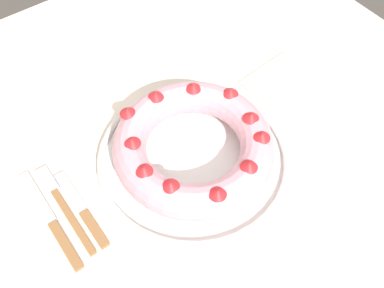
{
  "coord_description": "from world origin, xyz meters",
  "views": [
    {
      "loc": [
        -0.28,
        -0.37,
        1.47
      ],
      "look_at": [
        -0.01,
        0.0,
        0.81
      ],
      "focal_mm": 42.0,
      "sensor_mm": 36.0,
      "label": 1
    }
  ],
  "objects_px": {
    "side_bowl": "(94,67)",
    "cake_knife": "(84,213)",
    "serving_dish": "(192,157)",
    "napkin": "(279,80)",
    "bundt_cake": "(192,144)",
    "fork": "(61,202)",
    "serving_knife": "(53,225)"
  },
  "relations": [
    {
      "from": "bundt_cake",
      "to": "fork",
      "type": "distance_m",
      "value": 0.25
    },
    {
      "from": "cake_knife",
      "to": "side_bowl",
      "type": "xyz_separation_m",
      "value": [
        0.18,
        0.29,
        0.01
      ]
    },
    {
      "from": "serving_dish",
      "to": "fork",
      "type": "distance_m",
      "value": 0.25
    },
    {
      "from": "side_bowl",
      "to": "fork",
      "type": "bearing_deg",
      "value": -129.53
    },
    {
      "from": "serving_dish",
      "to": "napkin",
      "type": "height_order",
      "value": "serving_dish"
    },
    {
      "from": "cake_knife",
      "to": "side_bowl",
      "type": "relative_size",
      "value": 1.22
    },
    {
      "from": "bundt_cake",
      "to": "serving_knife",
      "type": "relative_size",
      "value": 1.3
    },
    {
      "from": "serving_dish",
      "to": "fork",
      "type": "bearing_deg",
      "value": 165.33
    },
    {
      "from": "serving_dish",
      "to": "napkin",
      "type": "distance_m",
      "value": 0.28
    },
    {
      "from": "napkin",
      "to": "side_bowl",
      "type": "bearing_deg",
      "value": 140.75
    },
    {
      "from": "side_bowl",
      "to": "napkin",
      "type": "distance_m",
      "value": 0.4
    },
    {
      "from": "serving_dish",
      "to": "cake_knife",
      "type": "relative_size",
      "value": 2.03
    },
    {
      "from": "bundt_cake",
      "to": "side_bowl",
      "type": "height_order",
      "value": "bundt_cake"
    },
    {
      "from": "serving_knife",
      "to": "napkin",
      "type": "height_order",
      "value": "serving_knife"
    },
    {
      "from": "fork",
      "to": "cake_knife",
      "type": "xyz_separation_m",
      "value": [
        0.02,
        -0.04,
        -0.0
      ]
    },
    {
      "from": "napkin",
      "to": "fork",
      "type": "bearing_deg",
      "value": 179.31
    },
    {
      "from": "bundt_cake",
      "to": "side_bowl",
      "type": "bearing_deg",
      "value": 96.67
    },
    {
      "from": "side_bowl",
      "to": "napkin",
      "type": "height_order",
      "value": "side_bowl"
    },
    {
      "from": "bundt_cake",
      "to": "serving_knife",
      "type": "bearing_deg",
      "value": 173.33
    },
    {
      "from": "fork",
      "to": "serving_dish",
      "type": "bearing_deg",
      "value": -15.53
    },
    {
      "from": "bundt_cake",
      "to": "fork",
      "type": "height_order",
      "value": "bundt_cake"
    },
    {
      "from": "serving_knife",
      "to": "napkin",
      "type": "xyz_separation_m",
      "value": [
        0.55,
        0.03,
        -0.0
      ]
    },
    {
      "from": "serving_knife",
      "to": "side_bowl",
      "type": "bearing_deg",
      "value": 51.79
    },
    {
      "from": "bundt_cake",
      "to": "cake_knife",
      "type": "xyz_separation_m",
      "value": [
        -0.22,
        0.02,
        -0.05
      ]
    },
    {
      "from": "side_bowl",
      "to": "cake_knife",
      "type": "bearing_deg",
      "value": -121.96
    },
    {
      "from": "cake_knife",
      "to": "napkin",
      "type": "height_order",
      "value": "cake_knife"
    },
    {
      "from": "fork",
      "to": "napkin",
      "type": "height_order",
      "value": "fork"
    },
    {
      "from": "cake_knife",
      "to": "fork",
      "type": "bearing_deg",
      "value": 121.7
    },
    {
      "from": "fork",
      "to": "serving_knife",
      "type": "bearing_deg",
      "value": -134.87
    },
    {
      "from": "bundt_cake",
      "to": "fork",
      "type": "relative_size",
      "value": 1.42
    },
    {
      "from": "fork",
      "to": "side_bowl",
      "type": "relative_size",
      "value": 1.43
    },
    {
      "from": "bundt_cake",
      "to": "side_bowl",
      "type": "relative_size",
      "value": 2.02
    }
  ]
}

